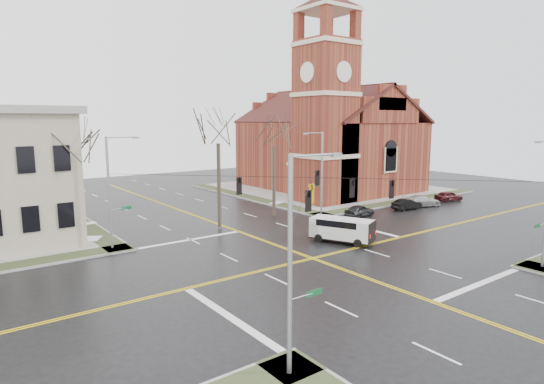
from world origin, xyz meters
TOP-DOWN VIEW (x-y plane):
  - ground at (0.00, 0.00)m, footprint 120.00×120.00m
  - sidewalks at (0.00, 0.00)m, footprint 80.00×80.00m
  - road_markings at (0.00, 0.00)m, footprint 100.00×100.00m
  - church at (24.76, 24.78)m, footprint 24.28×27.48m
  - signal_pole_ne at (11.32, 11.50)m, footprint 2.75×0.22m
  - signal_pole_nw at (-11.32, 11.50)m, footprint 2.75×0.22m
  - signal_pole_sw at (-11.32, -11.50)m, footprint 2.75×0.22m
  - span_wires at (0.00, 0.00)m, footprint 23.02×23.02m
  - traffic_signals at (-0.00, -0.67)m, footprint 8.21×8.26m
  - streetlight_north_a at (-10.65, 28.00)m, footprint 2.30×0.20m
  - streetlight_north_b at (-10.65, 48.00)m, footprint 2.30×0.20m
  - cargo_van at (5.04, 2.21)m, footprint 4.14×5.74m
  - parked_car_a at (14.13, 8.27)m, footprint 4.07×2.04m
  - parked_car_b at (21.60, 7.71)m, footprint 3.97×1.69m
  - parked_car_c at (24.70, 7.85)m, footprint 5.02×3.30m
  - parked_car_d at (30.72, 8.06)m, footprint 4.11×2.34m
  - tree_nw_far at (-13.11, 13.52)m, footprint 4.00×4.00m
  - tree_nw_near at (-0.74, 12.73)m, footprint 4.00×4.00m
  - tree_ne at (6.58, 13.70)m, footprint 4.00×4.00m

SIDE VIEW (x-z plane):
  - ground at x=0.00m, z-range 0.00..0.00m
  - road_markings at x=0.00m, z-range 0.00..0.01m
  - sidewalks at x=0.00m, z-range -0.01..0.16m
  - parked_car_b at x=21.60m, z-range 0.00..1.27m
  - parked_car_d at x=30.72m, z-range 0.00..1.32m
  - parked_car_a at x=14.13m, z-range 0.00..1.33m
  - parked_car_c at x=24.70m, z-range 0.00..1.35m
  - cargo_van at x=5.04m, z-range 0.19..2.24m
  - streetlight_north_a at x=-10.65m, z-range 0.47..8.47m
  - streetlight_north_b at x=-10.65m, z-range 0.47..8.47m
  - signal_pole_ne at x=11.32m, z-range 0.45..9.45m
  - signal_pole_nw at x=-11.32m, z-range 0.45..9.45m
  - signal_pole_sw at x=-11.32m, z-range 0.45..9.45m
  - traffic_signals at x=0.00m, z-range 4.80..6.10m
  - span_wires at x=0.00m, z-range 6.18..6.22m
  - tree_nw_far at x=-13.11m, z-range 2.39..13.03m
  - tree_ne at x=6.58m, z-range 2.55..13.93m
  - church at x=24.76m, z-range -5.32..22.18m
  - tree_nw_near at x=-0.74m, z-range 2.70..14.82m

